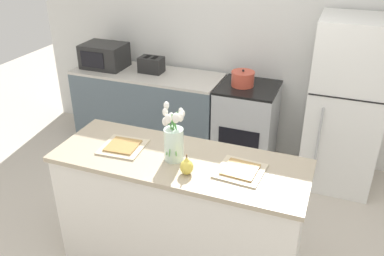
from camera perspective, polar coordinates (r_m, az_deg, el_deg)
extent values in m
cube|color=silver|center=(4.46, 8.33, 13.06)|extent=(5.20, 0.08, 2.70)
cube|color=silver|center=(3.12, -1.69, -11.94)|extent=(1.76, 0.62, 0.90)
cube|color=tan|center=(2.85, -1.81, -4.61)|extent=(1.80, 0.66, 0.03)
cube|color=slate|center=(4.76, -6.08, 2.43)|extent=(1.68, 0.60, 0.88)
cube|color=beige|center=(4.59, -6.36, 7.57)|extent=(1.68, 0.60, 0.03)
cube|color=#B2B5B7|center=(4.39, 7.57, 0.17)|extent=(0.60, 0.60, 0.88)
cube|color=black|center=(4.21, 7.95, 5.67)|extent=(0.60, 0.60, 0.02)
cube|color=black|center=(4.15, 6.51, -2.03)|extent=(0.42, 0.01, 0.29)
cube|color=white|center=(4.14, 20.75, 2.90)|extent=(0.68, 0.64, 1.68)
cube|color=black|center=(3.77, 21.04, 3.80)|extent=(0.67, 0.01, 0.01)
cylinder|color=#B2B5B7|center=(3.95, 17.22, -2.08)|extent=(0.02, 0.02, 0.73)
cylinder|color=silver|center=(2.78, -2.57, -2.33)|extent=(0.13, 0.13, 0.24)
cylinder|color=#4C9342|center=(2.74, -2.02, -1.18)|extent=(0.05, 0.01, 0.25)
ellipsoid|color=white|center=(2.66, -1.65, 1.54)|extent=(0.04, 0.04, 0.07)
cylinder|color=#4C9342|center=(2.74, -2.38, -0.86)|extent=(0.08, 0.10, 0.25)
ellipsoid|color=white|center=(2.70, -1.32, 2.03)|extent=(0.03, 0.03, 0.05)
cylinder|color=#4C9342|center=(2.76, -2.12, -0.66)|extent=(0.03, 0.09, 0.26)
ellipsoid|color=white|center=(2.73, -1.57, 2.36)|extent=(0.03, 0.03, 0.05)
cylinder|color=#4C9342|center=(2.78, -2.72, -1.10)|extent=(0.05, 0.06, 0.21)
ellipsoid|color=white|center=(2.75, -2.93, 1.55)|extent=(0.04, 0.04, 0.06)
cylinder|color=#4C9342|center=(2.73, -2.79, -0.38)|extent=(0.10, 0.04, 0.31)
ellipsoid|color=white|center=(2.69, -3.61, 3.19)|extent=(0.04, 0.04, 0.06)
cylinder|color=#4C9342|center=(2.74, -3.14, -0.78)|extent=(0.06, 0.02, 0.28)
ellipsoid|color=white|center=(2.67, -3.78, 2.26)|extent=(0.04, 0.04, 0.06)
cylinder|color=#4C9342|center=(2.72, -3.05, -1.37)|extent=(0.04, 0.09, 0.24)
ellipsoid|color=white|center=(2.64, -3.78, 0.92)|extent=(0.04, 0.04, 0.06)
cylinder|color=#4C9342|center=(2.71, -2.87, -1.15)|extent=(0.01, 0.11, 0.26)
ellipsoid|color=white|center=(2.60, -3.39, 1.30)|extent=(0.04, 0.04, 0.07)
cylinder|color=#4C9342|center=(2.72, -2.51, -0.99)|extent=(0.07, 0.10, 0.26)
ellipsoid|color=white|center=(2.60, -2.29, 1.41)|extent=(0.05, 0.05, 0.07)
ellipsoid|color=#E5CC4C|center=(2.65, -0.75, -5.50)|extent=(0.09, 0.09, 0.10)
cone|color=#E5CC4C|center=(2.62, -0.76, -4.44)|extent=(0.05, 0.05, 0.04)
cylinder|color=brown|center=(2.61, -0.76, -3.95)|extent=(0.01, 0.01, 0.02)
cube|color=beige|center=(3.01, -9.67, -2.64)|extent=(0.32, 0.32, 0.01)
cube|color=#A37A42|center=(3.00, -9.68, -2.44)|extent=(0.23, 0.23, 0.01)
cube|color=beige|center=(2.71, 6.79, -6.02)|extent=(0.32, 0.32, 0.01)
cube|color=#A37A42|center=(2.71, 6.81, -5.80)|extent=(0.23, 0.23, 0.01)
cube|color=black|center=(4.56, -5.73, 8.83)|extent=(0.26, 0.18, 0.17)
cube|color=black|center=(4.56, -6.30, 9.90)|extent=(0.05, 0.11, 0.01)
cube|color=black|center=(4.52, -5.25, 9.79)|extent=(0.05, 0.11, 0.01)
cube|color=black|center=(4.62, -7.32, 9.30)|extent=(0.02, 0.02, 0.02)
cylinder|color=#CC4C38|center=(4.19, 7.13, 6.79)|extent=(0.23, 0.23, 0.14)
cylinder|color=#CC4C38|center=(4.16, 7.19, 7.76)|extent=(0.24, 0.24, 0.01)
sphere|color=black|center=(4.16, 7.21, 8.01)|extent=(0.02, 0.02, 0.02)
cube|color=black|center=(4.80, -12.18, 9.91)|extent=(0.48, 0.36, 0.27)
cube|color=black|center=(4.67, -13.84, 9.27)|extent=(0.29, 0.01, 0.18)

